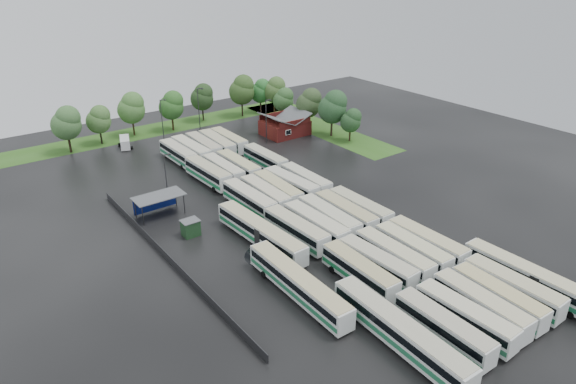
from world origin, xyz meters
TOP-DOWN VIEW (x-y plane):
  - ground at (0.00, 0.00)m, footprint 160.00×160.00m
  - brick_building at (24.00, 42.77)m, footprint 10.07×8.60m
  - wash_shed at (-17.20, 22.02)m, footprint 8.20×4.20m
  - utility_hut at (-16.20, 12.60)m, footprint 2.70×2.20m
  - grass_strip_north at (2.00, 64.80)m, footprint 80.00×10.00m
  - grass_strip_east at (34.00, 42.80)m, footprint 10.00×50.00m
  - west_fence at (-22.20, 8.00)m, footprint 0.10×50.00m
  - bus_r0c0 at (-4.59, -25.68)m, footprint 2.93×12.43m
  - bus_r0c1 at (-1.02, -25.98)m, footprint 2.91×12.41m
  - bus_r0c2 at (2.17, -25.83)m, footprint 3.24×12.60m
  - bus_r0c3 at (5.26, -26.10)m, footprint 3.20×12.35m
  - bus_r0c4 at (8.32, -26.10)m, footprint 2.79×12.65m
  - bus_r1c0 at (-4.32, -12.10)m, footprint 3.06×12.53m
  - bus_r1c1 at (-1.09, -12.08)m, footprint 3.13×12.38m
  - bus_r1c2 at (2.01, -12.25)m, footprint 2.90×12.76m
  - bus_r1c3 at (5.38, -12.59)m, footprint 3.07×12.57m
  - bus_r1c4 at (8.35, -12.70)m, footprint 2.76×12.79m
  - bus_r2c0 at (-4.25, 1.54)m, footprint 3.05×12.73m
  - bus_r2c1 at (-1.01, 0.95)m, footprint 2.81×12.82m
  - bus_r2c2 at (2.02, 1.38)m, footprint 3.26×12.99m
  - bus_r2c3 at (5.27, 1.12)m, footprint 3.11×12.87m
  - bus_r2c4 at (8.32, 0.98)m, footprint 2.70×12.64m
  - bus_r3c0 at (-4.27, 14.53)m, footprint 2.89×12.76m
  - bus_r3c1 at (-1.02, 14.57)m, footprint 2.93×12.48m
  - bus_r3c2 at (1.87, 14.92)m, footprint 3.20×12.58m
  - bus_r3c3 at (5.01, 15.12)m, footprint 3.29×12.75m
  - bus_r3c4 at (8.29, 15.08)m, footprint 2.81×12.37m
  - bus_r4c0 at (-4.40, 28.53)m, footprint 3.16×12.98m
  - bus_r4c1 at (-1.13, 28.58)m, footprint 2.65×12.19m
  - bus_r4c2 at (2.06, 28.32)m, footprint 2.73×12.52m
  - bus_r4c4 at (8.49, 28.42)m, footprint 2.63×12.31m
  - bus_r5c0 at (-4.24, 41.69)m, footprint 2.76×12.37m
  - bus_r5c1 at (-1.29, 41.71)m, footprint 2.97×12.94m
  - bus_r5c2 at (1.98, 42.24)m, footprint 3.15×12.73m
  - bus_r5c3 at (5.02, 41.79)m, footprint 3.38×12.98m
  - bus_r5c4 at (8.23, 42.31)m, footprint 2.75×12.39m
  - artic_bus_west_a at (-9.06, -23.32)m, footprint 3.57×19.34m
  - artic_bus_west_b at (-9.02, 3.99)m, footprint 3.48×19.03m
  - artic_bus_west_c at (-12.46, -9.56)m, footprint 3.12×18.75m
  - artic_bus_east at (12.12, -26.43)m, footprint 2.87×18.37m
  - minibus at (-9.98, 56.70)m, footprint 3.56×5.69m
  - tree_north_0 at (-20.39, 60.83)m, footprint 6.30×6.30m
  - tree_north_1 at (-13.18, 62.34)m, footprint 5.43×5.43m
  - tree_north_2 at (-4.99, 63.64)m, footprint 6.34×6.34m
  - tree_north_3 at (4.13, 61.58)m, footprint 5.94×5.94m
  - tree_north_4 at (13.84, 64.35)m, footprint 5.84×5.84m
  - tree_north_5 at (24.16, 61.73)m, footprint 6.65×6.65m
  - tree_north_6 at (30.21, 61.99)m, footprint 5.49×5.49m
  - tree_east_0 at (33.35, 29.94)m, footprint 4.69×4.68m
  - tree_east_1 at (32.47, 35.25)m, footprint 6.66×6.66m
  - tree_east_2 at (31.67, 43.10)m, footprint 6.08×6.08m
  - tree_east_3 at (30.36, 51.86)m, footprint 5.24×5.24m
  - tree_east_4 at (32.79, 59.16)m, footprint 5.94×5.94m
  - lamp_post_ne at (17.08, 40.26)m, footprint 1.55×0.30m
  - lamp_post_nw at (-14.13, 24.94)m, footprint 1.39×0.27m
  - lamp_post_back_w at (-1.33, 55.01)m, footprint 1.52×0.30m
  - lamp_post_back_e at (8.50, 56.01)m, footprint 1.66×0.32m
  - puddle_0 at (0.58, -20.06)m, footprint 5.15×5.15m
  - puddle_1 at (10.38, -21.60)m, footprint 3.61×3.61m
  - puddle_2 at (-9.95, 0.59)m, footprint 7.04×7.04m
  - puddle_3 at (6.58, -2.74)m, footprint 3.04×3.04m
  - puddle_4 at (13.49, -19.31)m, footprint 2.64×2.64m

SIDE VIEW (x-z plane):
  - ground at x=0.00m, z-range 0.00..0.00m
  - puddle_0 at x=0.58m, z-range 0.00..0.01m
  - puddle_1 at x=10.38m, z-range 0.00..0.01m
  - puddle_2 at x=-9.95m, z-range 0.00..0.01m
  - puddle_3 at x=6.58m, z-range 0.00..0.01m
  - puddle_4 at x=13.49m, z-range 0.00..0.01m
  - grass_strip_north at x=2.00m, z-range 0.00..0.01m
  - grass_strip_east at x=34.00m, z-range 0.00..0.01m
  - west_fence at x=-22.20m, z-range 0.00..1.20m
  - minibus at x=-9.98m, z-range 0.13..2.46m
  - utility_hut at x=-16.20m, z-range 0.01..2.63m
  - bus_r4c1 at x=-1.13m, z-range 0.17..3.56m
  - brick_building at x=24.00m, z-range -0.83..4.56m
  - bus_r0c3 at x=5.26m, z-range 0.17..3.57m
  - bus_r1c1 at x=-1.09m, z-range 0.17..3.59m
  - bus_r4c4 at x=8.49m, z-range 0.17..3.60m
  - artic_bus_east at x=12.12m, z-range 0.19..3.59m
  - bus_r3c4 at x=8.29m, z-range 0.17..3.60m
  - bus_r5c0 at x=-4.24m, z-range 0.17..3.61m
  - bus_r0c1 at x=-1.02m, z-range 0.17..3.61m
  - bus_r5c4 at x=8.23m, z-range 0.17..3.61m
  - bus_r0c0 at x=-4.59m, z-range 0.17..3.61m
  - bus_r3c1 at x=-1.02m, z-range 0.17..3.63m
  - bus_r1c0 at x=-4.32m, z-range 0.17..3.64m
  - bus_r3c2 at x=1.87m, z-range 0.17..3.64m
  - bus_r0c2 at x=2.17m, z-range 0.17..3.65m
  - bus_r1c3 at x=5.38m, z-range 0.17..3.65m
  - bus_r4c2 at x=2.06m, z-range 0.17..3.66m
  - artic_bus_west_c at x=-12.46m, z-range 0.19..3.66m
  - bus_r0c4 at x=8.32m, z-range 0.18..3.69m
  - bus_r3c3 at x=5.01m, z-range 0.18..3.69m
  - bus_r2c4 at x=8.32m, z-range 0.18..3.69m
  - bus_r5c2 at x=1.98m, z-range 0.18..3.69m
  - bus_r2c0 at x=-4.25m, z-range 0.18..3.70m
  - bus_r1c2 at x=2.01m, z-range 0.18..3.72m
  - bus_r3c0 at x=-4.27m, z-range 0.18..3.72m
  - artic_bus_west_b at x=-9.02m, z-range 0.19..3.70m
  - bus_r1c4 at x=8.35m, z-range 0.18..3.74m
  - bus_r2c3 at x=5.27m, z-range 0.18..3.74m
  - bus_r2c1 at x=-1.01m, z-range 0.18..3.74m
  - bus_r5c3 at x=5.02m, z-range 0.18..3.76m
  - bus_r2c2 at x=2.02m, z-range 0.18..3.77m
  - bus_r5c1 at x=-1.29m, z-range 0.18..3.77m
  - bus_r4c0 at x=-4.40m, z-range 0.18..3.77m
  - artic_bus_west_a at x=-9.06m, z-range 0.19..3.76m
  - wash_shed at x=-17.20m, z-range 1.20..4.78m
  - tree_east_0 at x=33.35m, z-range 1.11..8.86m
  - lamp_post_nw at x=-14.13m, z-range 0.73..9.77m
  - tree_east_3 at x=30.36m, z-range 1.24..9.92m
  - lamp_post_back_w at x=-1.33m, z-range 0.80..10.68m
  - tree_north_1 at x=-13.18m, z-range 1.29..10.29m
  - lamp_post_ne at x=17.08m, z-range 0.81..10.88m
  - tree_north_6 at x=30.21m, z-range 1.30..10.39m
  - tree_north_4 at x=13.84m, z-range 1.39..11.07m
  - lamp_post_back_e at x=8.50m, z-range 0.87..11.67m
  - tree_north_3 at x=4.13m, z-range 1.41..11.24m
  - tree_east_4 at x=32.79m, z-range 1.41..11.25m
  - tree_east_2 at x=31.67m, z-range 1.44..11.50m
  - tree_north_0 at x=-20.39m, z-range 1.49..11.92m
  - tree_north_2 at x=-4.99m, z-range 1.51..12.01m
  - tree_north_5 at x=24.16m, z-range 1.58..12.60m
  - tree_east_1 at x=32.47m, z-range 1.58..12.60m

